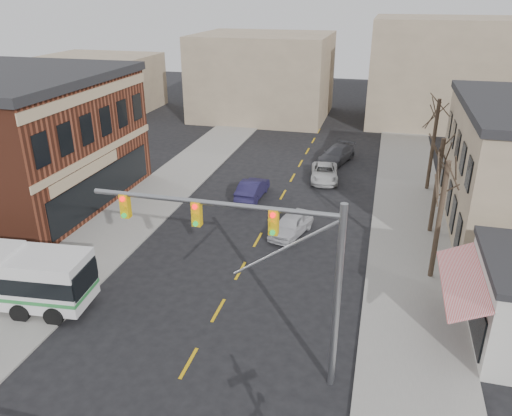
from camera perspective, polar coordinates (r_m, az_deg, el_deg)
The scene contains 13 objects.
ground at distance 21.42m, azimuth -9.80°, elevation -20.48°, with size 160.00×160.00×0.00m, color black.
sidewalk_west at distance 40.40m, azimuth -10.80°, elevation 1.82°, with size 5.00×60.00×0.12m, color gray.
sidewalk_east at distance 36.91m, azimuth 17.05°, elevation -0.99°, with size 5.00×60.00×0.12m, color gray.
tree_east_a at distance 28.33m, azimuth 20.18°, elevation -1.41°, with size 0.28×0.28×6.75m.
tree_east_b at distance 33.98m, azimuth 19.93°, elevation 2.35°, with size 0.28×0.28×6.30m.
tree_east_c at distance 41.45m, azimuth 19.56°, elevation 6.78°, with size 0.28×0.28×7.20m.
traffic_signal_mast at distance 18.90m, azimuth 1.30°, elevation -5.00°, with size 9.89×0.30×8.00m.
car_a at distance 32.72m, azimuth 4.03°, elevation -1.89°, with size 1.70×4.23×1.44m, color #BBBBC0.
car_b at distance 38.51m, azimuth -0.41°, elevation 2.24°, with size 1.57×4.49×1.48m, color #1A1639.
car_c at distance 42.49m, azimuth 7.82°, elevation 3.99°, with size 2.20×4.77×1.33m, color silver.
car_d at distance 47.34m, azimuth 9.19°, elevation 6.07°, with size 2.09×5.14×1.49m, color #48484E.
pedestrian_near at distance 28.44m, azimuth -22.81°, elevation -7.34°, with size 0.67×0.44×1.83m, color #645550.
pedestrian_far at distance 30.13m, azimuth -23.77°, elevation -5.81°, with size 0.85×0.66×1.75m, color #393D64.
Camera 1 is at (7.11, -13.76, 14.79)m, focal length 35.00 mm.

